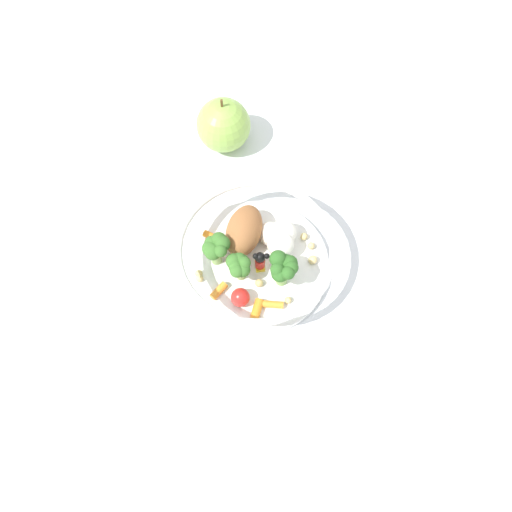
{
  "coord_description": "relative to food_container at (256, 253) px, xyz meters",
  "views": [
    {
      "loc": [
        -0.28,
        -0.09,
        0.63
      ],
      "look_at": [
        -0.01,
        0.01,
        0.03
      ],
      "focal_mm": 36.12,
      "sensor_mm": 36.0,
      "label": 1
    }
  ],
  "objects": [
    {
      "name": "food_container",
      "position": [
        0.0,
        0.0,
        0.0
      ],
      "size": [
        0.2,
        0.2,
        0.07
      ],
      "color": "white",
      "rests_on": "ground_plane"
    },
    {
      "name": "ground_plane",
      "position": [
        0.01,
        -0.02,
        -0.03
      ],
      "size": [
        2.4,
        2.4,
        0.0
      ],
      "primitive_type": "plane",
      "color": "white"
    },
    {
      "name": "loose_apple",
      "position": [
        0.17,
        0.12,
        0.01
      ],
      "size": [
        0.08,
        0.08,
        0.09
      ],
      "color": "#8CB74C",
      "rests_on": "ground_plane"
    },
    {
      "name": "folded_napkin",
      "position": [
        -0.1,
        -0.2,
        -0.03
      ],
      "size": [
        0.17,
        0.17,
        0.01
      ],
      "primitive_type": "cube",
      "rotation": [
        0.0,
        0.0,
        0.5
      ],
      "color": "white",
      "rests_on": "ground_plane"
    }
  ]
}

